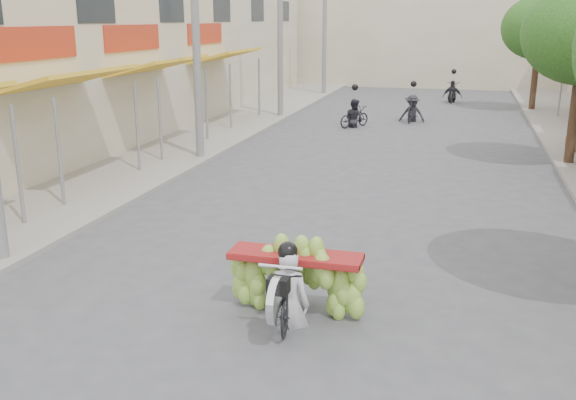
# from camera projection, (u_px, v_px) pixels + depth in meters

# --- Properties ---
(sidewalk_left) EXTENTS (4.00, 60.00, 0.12)m
(sidewalk_left) POSITION_uv_depth(u_px,v_px,m) (192.00, 138.00, 22.91)
(sidewalk_left) COLOR gray
(sidewalk_left) RESTS_ON ground
(shophouse_row_left) EXTENTS (9.77, 40.00, 6.00)m
(shophouse_row_left) POSITION_uv_depth(u_px,v_px,m) (45.00, 54.00, 22.42)
(shophouse_row_left) COLOR #C2B799
(shophouse_row_left) RESTS_ON ground
(far_building) EXTENTS (20.00, 6.00, 7.00)m
(far_building) POSITION_uv_depth(u_px,v_px,m) (432.00, 30.00, 41.56)
(far_building) COLOR #C2B799
(far_building) RESTS_ON ground
(utility_pole_mid) EXTENTS (0.60, 0.24, 8.00)m
(utility_pole_mid) POSITION_uv_depth(u_px,v_px,m) (195.00, 24.00, 18.64)
(utility_pole_mid) COLOR slate
(utility_pole_mid) RESTS_ON ground
(utility_pole_far) EXTENTS (0.60, 0.24, 8.00)m
(utility_pole_far) POSITION_uv_depth(u_px,v_px,m) (280.00, 23.00, 27.00)
(utility_pole_far) COLOR slate
(utility_pole_far) RESTS_ON ground
(utility_pole_back) EXTENTS (0.60, 0.24, 8.00)m
(utility_pole_back) POSITION_uv_depth(u_px,v_px,m) (325.00, 22.00, 35.35)
(utility_pole_back) COLOR slate
(utility_pole_back) RESTS_ON ground
(street_tree_far) EXTENTS (3.40, 3.40, 5.25)m
(street_tree_far) POSITION_uv_depth(u_px,v_px,m) (540.00, 28.00, 28.98)
(street_tree_far) COLOR #3A2719
(street_tree_far) RESTS_ON ground
(banana_motorbike) EXTENTS (2.20, 1.79, 2.08)m
(banana_motorbike) POSITION_uv_depth(u_px,v_px,m) (292.00, 273.00, 9.09)
(banana_motorbike) COLOR black
(banana_motorbike) RESTS_ON ground
(bg_motorbike_a) EXTENTS (1.26, 1.53, 1.95)m
(bg_motorbike_a) POSITION_uv_depth(u_px,v_px,m) (354.00, 108.00, 25.46)
(bg_motorbike_a) COLOR black
(bg_motorbike_a) RESTS_ON ground
(bg_motorbike_b) EXTENTS (1.10, 1.93, 1.95)m
(bg_motorbike_b) POSITION_uv_depth(u_px,v_px,m) (413.00, 102.00, 26.74)
(bg_motorbike_b) COLOR black
(bg_motorbike_b) RESTS_ON ground
(bg_motorbike_c) EXTENTS (0.99, 1.78, 1.95)m
(bg_motorbike_c) POSITION_uv_depth(u_px,v_px,m) (453.00, 87.00, 32.98)
(bg_motorbike_c) COLOR black
(bg_motorbike_c) RESTS_ON ground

